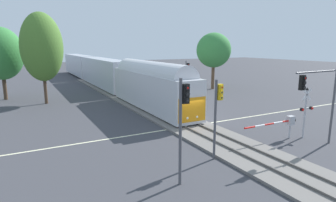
# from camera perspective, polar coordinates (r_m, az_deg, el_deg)

# --- Properties ---
(ground_plane) EXTENTS (220.00, 220.00, 0.00)m
(ground_plane) POSITION_cam_1_polar(r_m,az_deg,el_deg) (25.53, 4.02, -5.17)
(ground_plane) COLOR #3D3D42
(road_centre_stripe) EXTENTS (44.00, 0.20, 0.01)m
(road_centre_stripe) POSITION_cam_1_polar(r_m,az_deg,el_deg) (25.53, 4.02, -5.16)
(road_centre_stripe) COLOR beige
(road_centre_stripe) RESTS_ON ground
(railway_track) EXTENTS (4.40, 80.00, 0.32)m
(railway_track) POSITION_cam_1_polar(r_m,az_deg,el_deg) (25.51, 4.02, -4.97)
(railway_track) COLOR slate
(railway_track) RESTS_ON ground
(commuter_train) EXTENTS (3.04, 60.43, 5.16)m
(commuter_train) POSITION_cam_1_polar(r_m,az_deg,el_deg) (50.23, -12.95, 5.84)
(commuter_train) COLOR silver
(commuter_train) RESTS_ON railway_track
(crossing_gate_near) EXTENTS (5.31, 0.40, 1.80)m
(crossing_gate_near) POSITION_cam_1_polar(r_m,az_deg,el_deg) (23.55, 22.75, -3.95)
(crossing_gate_near) COLOR #B7B7BC
(crossing_gate_near) RESTS_ON ground
(crossing_signal_mast) EXTENTS (1.36, 0.44, 4.03)m
(crossing_signal_mast) POSITION_cam_1_polar(r_m,az_deg,el_deg) (24.36, 26.14, -1.15)
(crossing_signal_mast) COLOR #B2B2B7
(crossing_signal_mast) RESTS_ON ground
(traffic_signal_near_right) EXTENTS (4.78, 0.38, 5.68)m
(traffic_signal_near_right) POSITION_cam_1_polar(r_m,az_deg,el_deg) (22.56, 29.19, 2.41)
(traffic_signal_near_right) COLOR #4C4C51
(traffic_signal_near_right) RESTS_ON ground
(traffic_signal_median) EXTENTS (0.53, 0.38, 5.15)m
(traffic_signal_median) POSITION_cam_1_polar(r_m,az_deg,el_deg) (17.77, 10.02, -1.10)
(traffic_signal_median) COLOR #4C4C51
(traffic_signal_median) RESTS_ON ground
(traffic_signal_far_side) EXTENTS (0.53, 0.38, 5.33)m
(traffic_signal_far_side) POSITION_cam_1_polar(r_m,az_deg,el_deg) (35.35, 3.84, 5.31)
(traffic_signal_far_side) COLOR #4C4C51
(traffic_signal_far_side) RESTS_ON ground
(traffic_signal_near_left) EXTENTS (0.53, 0.38, 5.62)m
(traffic_signal_near_left) POSITION_cam_1_polar(r_m,az_deg,el_deg) (14.18, 3.05, -2.79)
(traffic_signal_near_left) COLOR #4C4C51
(traffic_signal_near_left) RESTS_ON ground
(pine_left_background) EXTENTS (5.58, 5.58, 9.58)m
(pine_left_background) POSITION_cam_1_polar(r_m,az_deg,el_deg) (43.24, -30.74, 8.24)
(pine_left_background) COLOR #4C3828
(pine_left_background) RESTS_ON ground
(maple_right_background) EXTENTS (5.63, 5.63, 9.24)m
(maple_right_background) POSITION_cam_1_polar(r_m,az_deg,el_deg) (47.40, 9.23, 10.10)
(maple_right_background) COLOR brown
(maple_right_background) RESTS_ON ground
(oak_behind_train) EXTENTS (4.94, 4.94, 11.12)m
(oak_behind_train) POSITION_cam_1_polar(r_m,az_deg,el_deg) (37.89, -24.19, 9.91)
(oak_behind_train) COLOR #4C3828
(oak_behind_train) RESTS_ON ground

